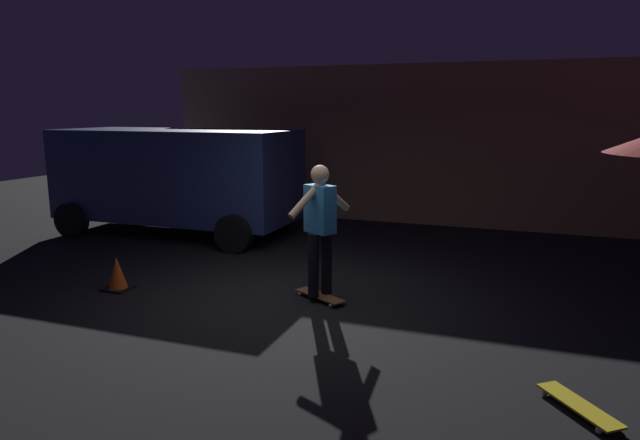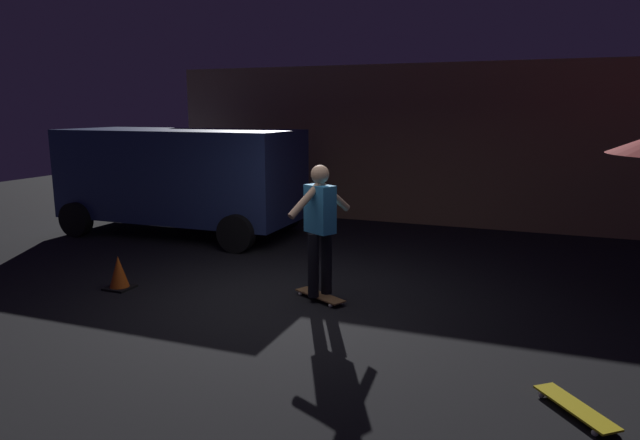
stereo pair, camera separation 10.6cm
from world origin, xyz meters
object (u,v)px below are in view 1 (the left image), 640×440
object	(u,v)px
skateboard_ridden	(320,296)
skater	(320,221)
parked_van	(177,175)
traffic_cone	(117,275)
skateboard_spare	(579,406)

from	to	relation	value
skateboard_ridden	skater	bearing A→B (deg)	0.00
parked_van	skater	bearing A→B (deg)	-34.70
parked_van	traffic_cone	distance (m)	3.68
skateboard_spare	skater	xyz separation A→B (m)	(-2.92, 1.83, 0.98)
skater	traffic_cone	world-z (taller)	skater
skateboard_ridden	skateboard_spare	bearing A→B (deg)	-32.15
parked_van	traffic_cone	size ratio (longest dim) A/B	10.04
skateboard_ridden	skater	world-z (taller)	skater
skateboard_spare	skater	size ratio (longest dim) A/B	0.44
skateboard_ridden	skater	size ratio (longest dim) A/B	0.47
parked_van	skateboard_spare	size ratio (longest dim) A/B	6.30
skater	skateboard_ridden	bearing A→B (deg)	180.00
parked_van	skateboard_spare	bearing A→B (deg)	-33.64
parked_van	skateboard_spare	distance (m)	8.37
skater	skateboard_spare	bearing A→B (deg)	-32.15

